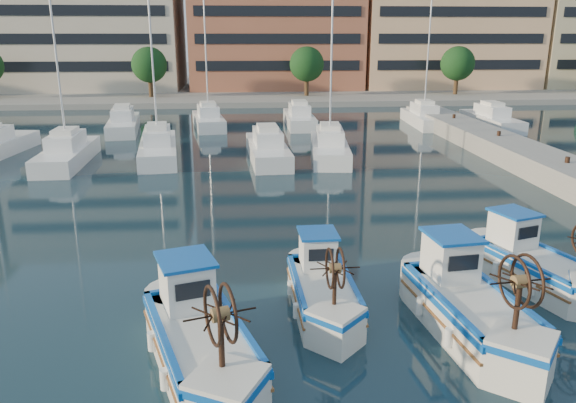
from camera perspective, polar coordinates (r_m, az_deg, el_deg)
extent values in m
plane|color=#183040|center=(15.43, 9.82, -12.93)|extent=(300.00, 300.00, 0.00)
cube|color=gray|center=(80.36, -2.12, 11.47)|extent=(180.00, 40.00, 0.60)
cube|color=beige|center=(80.40, -19.65, 18.28)|extent=(23.00, 14.00, 21.00)
cube|color=black|center=(73.63, -21.05, 18.38)|extent=(21.16, 0.12, 18.90)
cube|color=#F6B989|center=(82.80, 15.68, 18.88)|extent=(23.00, 14.00, 22.00)
cube|color=black|center=(76.25, 17.55, 18.98)|extent=(21.16, 0.12, 19.80)
cylinder|color=#3F2B19|center=(67.52, -13.76, 11.05)|extent=(0.50, 0.50, 3.00)
sphere|color=#17421A|center=(67.34, -13.92, 13.33)|extent=(4.00, 4.00, 4.00)
cylinder|color=#3F2B19|center=(67.16, 1.90, 11.48)|extent=(0.50, 0.50, 3.00)
sphere|color=#17421A|center=(66.97, 1.92, 13.78)|extent=(4.00, 4.00, 4.00)
cylinder|color=#3F2B19|center=(71.48, 16.67, 11.12)|extent=(0.50, 0.50, 3.00)
sphere|color=#17421A|center=(71.30, 16.85, 13.28)|extent=(4.00, 4.00, 4.00)
cube|color=white|center=(36.51, -21.48, 4.36)|extent=(2.43, 8.20, 1.00)
cylinder|color=silver|center=(35.85, -22.43, 12.96)|extent=(0.12, 0.12, 11.00)
cube|color=white|center=(36.69, -13.03, 5.14)|extent=(3.25, 9.20, 1.00)
cylinder|color=silver|center=(36.03, -13.61, 13.74)|extent=(0.12, 0.12, 11.00)
cube|color=white|center=(35.29, -2.07, 5.12)|extent=(2.62, 8.42, 1.00)
cube|color=white|center=(35.91, 4.24, 5.29)|extent=(3.04, 8.49, 1.00)
cylinder|color=silver|center=(35.25, 4.43, 14.09)|extent=(0.12, 0.12, 11.00)
cube|color=white|center=(47.48, -16.36, 7.45)|extent=(3.29, 8.77, 1.00)
cube|color=white|center=(47.95, -8.07, 8.04)|extent=(3.22, 7.58, 1.00)
cylinder|color=silver|center=(47.45, -8.35, 14.61)|extent=(0.12, 0.12, 11.00)
cube|color=white|center=(48.49, 1.16, 8.29)|extent=(2.24, 7.95, 1.00)
cube|color=white|center=(50.14, 13.60, 8.11)|extent=(2.60, 8.24, 1.00)
cylinder|color=silver|center=(49.66, 14.04, 14.39)|extent=(0.12, 0.12, 11.00)
cube|color=white|center=(50.61, 19.90, 7.66)|extent=(2.24, 8.53, 1.00)
cube|color=silver|center=(13.63, -8.84, -14.50)|extent=(3.11, 4.74, 1.09)
cube|color=#0D4EAC|center=(13.42, -8.92, -12.98)|extent=(3.21, 4.88, 0.17)
cube|color=#1640B1|center=(13.45, -8.90, -13.23)|extent=(2.59, 4.19, 0.06)
cube|color=white|center=(14.19, -10.26, -8.14)|extent=(1.50, 1.64, 1.15)
cube|color=#0D4EAC|center=(13.94, -10.39, -5.81)|extent=(1.70, 1.83, 0.08)
cylinder|color=#331E14|center=(11.47, -6.78, -14.17)|extent=(0.12, 0.12, 1.21)
cylinder|color=brown|center=(11.16, -6.90, -11.32)|extent=(0.41, 0.38, 0.29)
torus|color=#331E14|center=(11.12, -7.69, -11.44)|extent=(0.44, 1.18, 1.22)
torus|color=#331E14|center=(11.19, -6.12, -11.19)|extent=(0.44, 1.18, 1.22)
cube|color=silver|center=(16.06, 3.60, -9.55)|extent=(1.69, 3.78, 0.94)
cube|color=#0D4EAC|center=(15.91, 3.62, -8.40)|extent=(1.75, 3.90, 0.14)
cube|color=#1640B1|center=(15.93, 3.61, -8.58)|extent=(1.33, 3.40, 0.05)
cube|color=white|center=(16.64, 3.04, -4.97)|extent=(1.01, 1.18, 0.98)
cube|color=#0D4EAC|center=(16.45, 3.07, -3.23)|extent=(1.15, 1.32, 0.07)
cylinder|color=#331E14|center=(14.21, 4.75, -8.81)|extent=(0.11, 0.11, 1.03)
cylinder|color=brown|center=(13.99, 4.80, -6.77)|extent=(0.29, 0.26, 0.25)
torus|color=#331E14|center=(13.96, 4.26, -6.79)|extent=(0.09, 1.04, 1.04)
torus|color=#331E14|center=(14.01, 5.34, -6.74)|extent=(0.09, 1.04, 1.04)
cube|color=silver|center=(15.58, 17.97, -10.93)|extent=(2.38, 4.59, 1.10)
cube|color=#0D4EAC|center=(15.40, 18.11, -9.54)|extent=(2.45, 4.73, 0.17)
cube|color=#1640B1|center=(15.43, 18.09, -9.76)|extent=(1.92, 4.11, 0.06)
cube|color=white|center=(16.12, 16.19, -5.41)|extent=(1.30, 1.49, 1.15)
cube|color=#0D4EAC|center=(15.90, 16.37, -3.30)|extent=(1.48, 1.66, 0.08)
cylinder|color=#331E14|center=(13.66, 22.25, -10.01)|extent=(0.13, 0.13, 1.22)
cylinder|color=brown|center=(13.39, 22.55, -7.51)|extent=(0.37, 0.33, 0.29)
torus|color=#331E14|center=(13.31, 21.98, -7.60)|extent=(0.21, 1.23, 1.23)
torus|color=#331E14|center=(13.48, 23.11, -7.43)|extent=(0.21, 1.23, 1.23)
cube|color=silver|center=(19.09, 23.91, -6.54)|extent=(2.84, 4.32, 1.00)
cube|color=#0D4EAC|center=(18.95, 24.04, -5.48)|extent=(2.93, 4.45, 0.15)
cube|color=#1640B1|center=(18.98, 24.02, -5.65)|extent=(2.36, 3.83, 0.06)
cube|color=white|center=(19.48, 21.88, -2.63)|extent=(1.37, 1.50, 1.05)
cube|color=#0D4EAC|center=(19.31, 22.06, -1.03)|extent=(1.55, 1.67, 0.08)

